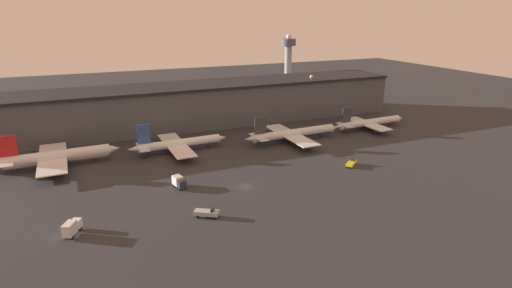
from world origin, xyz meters
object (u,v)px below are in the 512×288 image
Objects in this scene: service_vehicle_0 at (351,163)px; service_vehicle_3 at (179,182)px; service_vehicle_1 at (72,227)px; airplane_0 at (56,157)px; service_vehicle_2 at (207,213)px; airplane_1 at (179,144)px; airplane_2 at (293,134)px; airplane_3 at (369,123)px; control_tower at (288,63)px.

service_vehicle_3 reaches higher than service_vehicle_0.
service_vehicle_1 is 36.84m from service_vehicle_3.
airplane_0 reaches higher than service_vehicle_2.
service_vehicle_0 is 0.94× the size of service_vehicle_1.
service_vehicle_0 is at bearing -24.99° from airplane_0.
service_vehicle_0 is at bearing -39.08° from airplane_1.
airplane_2 is (49.95, -6.27, 0.18)m from airplane_1.
service_vehicle_1 is 1.13× the size of service_vehicle_3.
airplane_2 is 7.96× the size of service_vehicle_3.
service_vehicle_2 is at bearing 157.51° from service_vehicle_0.
airplane_0 reaches higher than airplane_1.
airplane_3 is 77.57m from control_tower.
service_vehicle_3 is (-2.77, 22.89, 0.75)m from service_vehicle_2.
airplane_2 is at bearing 74.80° from service_vehicle_2.
control_tower is (91.86, 129.14, 23.14)m from service_vehicle_2.
service_vehicle_0 is at bearing -137.25° from airplane_3.
service_vehicle_2 is (-55.12, -52.14, -2.15)m from airplane_2.
service_vehicle_3 is 0.14× the size of control_tower.
service_vehicle_1 is at bearing -128.80° from airplane_1.
airplane_1 is 0.87× the size of airplane_2.
service_vehicle_0 is (55.80, -41.64, -2.10)m from airplane_1.
service_vehicle_0 is 64.04m from service_vehicle_3.
service_vehicle_2 is at bearing -153.33° from airplane_3.
airplane_2 is 101.68m from service_vehicle_1.
service_vehicle_0 is 0.15× the size of control_tower.
airplane_0 is 52.19m from service_vehicle_3.
airplane_3 reaches higher than service_vehicle_2.
control_tower reaches higher than airplane_0.
airplane_3 is at bearing 1.25° from airplane_2.
service_vehicle_1 is (5.68, -54.57, -1.78)m from airplane_0.
service_vehicle_1 is at bearing -75.52° from service_vehicle_3.
airplane_1 is at bearing -3.14° from airplane_0.
airplane_2 is at bearing -9.50° from airplane_1.
control_tower is at bearing 36.87° from airplane_1.
service_vehicle_1 is at bearing -86.40° from airplane_0.
service_vehicle_3 is at bearing -155.54° from airplane_2.
airplane_0 is 71.57m from service_vehicle_2.
airplane_2 is 7.43× the size of service_vehicle_0.
service_vehicle_2 reaches higher than service_vehicle_0.
airplane_0 is 54.89m from service_vehicle_1.
control_tower reaches higher than service_vehicle_1.
control_tower is (132.22, 70.10, 20.54)m from airplane_0.
airplane_1 is 6.90× the size of service_vehicle_3.
service_vehicle_2 is at bearing -8.60° from service_vehicle_3.
airplane_1 is at bearing 170.50° from airplane_2.
airplane_2 reaches higher than airplane_3.
airplane_0 is 1.08× the size of control_tower.
airplane_1 is at bearing -140.79° from control_tower.
service_vehicle_1 is at bearing -155.96° from service_vehicle_2.
airplane_3 is at bearing -84.53° from control_tower.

